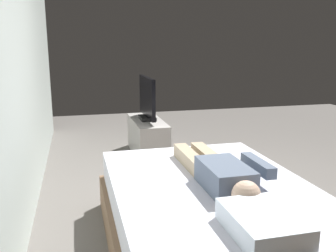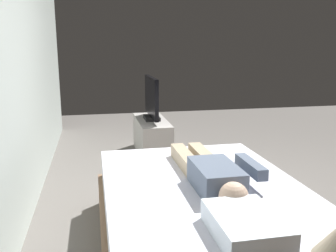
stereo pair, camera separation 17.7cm
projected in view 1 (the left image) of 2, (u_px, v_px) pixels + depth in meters
The scene contains 8 objects.
ground_plane at pixel (231, 202), 3.60m from camera, with size 10.00×10.00×0.00m, color slate.
back_wall at pixel (19, 58), 3.21m from camera, with size 6.40×0.10×2.80m, color silver.
bed at pixel (211, 220), 2.67m from camera, with size 2.08×1.47×0.54m.
pillow at pixel (262, 223), 1.91m from camera, with size 0.48×0.34×0.12m, color white.
person at pixel (219, 171), 2.64m from camera, with size 1.26×0.46×0.18m.
remote at pixel (260, 169), 2.89m from camera, with size 0.15×0.04×0.02m, color black.
tv_stand at pixel (147, 137), 5.11m from camera, with size 1.10×0.40×0.50m, color #B7B2AD.
tv at pixel (147, 99), 4.99m from camera, with size 0.88×0.20×0.59m.
Camera 1 is at (-3.09, 1.43, 1.52)m, focal length 39.02 mm.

